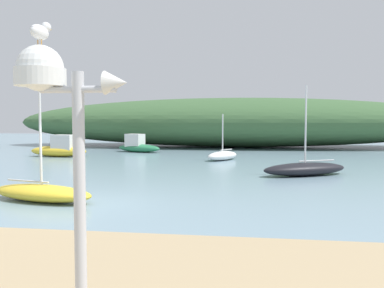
{
  "coord_description": "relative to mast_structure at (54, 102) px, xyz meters",
  "views": [
    {
      "loc": [
        5.18,
        -11.76,
        2.61
      ],
      "look_at": [
        2.62,
        6.32,
        1.51
      ],
      "focal_mm": 37.93,
      "sensor_mm": 36.0,
      "label": 1
    }
  ],
  "objects": [
    {
      "name": "ground_plane",
      "position": [
        -3.25,
        7.94,
        -2.78
      ],
      "size": [
        120.0,
        120.0,
        0.0
      ],
      "primitive_type": "plane",
      "color": "#7A99A8"
    },
    {
      "name": "distant_hill",
      "position": [
        0.42,
        35.63,
        -0.43
      ],
      "size": [
        43.48,
        10.91,
        4.71
      ],
      "primitive_type": "ellipsoid",
      "color": "#3D6038",
      "rests_on": "ground"
    },
    {
      "name": "mast_structure",
      "position": [
        0.0,
        0.0,
        0.0
      ],
      "size": [
        1.15,
        0.5,
        3.15
      ],
      "color": "silver",
      "rests_on": "beach_sand"
    },
    {
      "name": "seagull_on_radar",
      "position": [
        -0.14,
        0.02,
        0.71
      ],
      "size": [
        0.14,
        0.36,
        0.25
      ],
      "color": "orange",
      "rests_on": "mast_structure"
    },
    {
      "name": "motorboat_far_right",
      "position": [
        -11.3,
        23.12,
        -2.22
      ],
      "size": [
        4.29,
        1.66,
        1.55
      ],
      "color": "gold",
      "rests_on": "ground"
    },
    {
      "name": "motorboat_outer_mooring",
      "position": [
        -6.97,
        27.82,
        -2.27
      ],
      "size": [
        4.06,
        2.47,
        1.46
      ],
      "color": "#287A4C",
      "rests_on": "ground"
    },
    {
      "name": "sailboat_centre_water",
      "position": [
        -4.66,
        8.26,
        -2.5
      ],
      "size": [
        3.96,
        2.13,
        4.11
      ],
      "color": "gold",
      "rests_on": "ground"
    },
    {
      "name": "sailboat_near_shore",
      "position": [
        4.53,
        15.57,
        -2.47
      ],
      "size": [
        4.45,
        3.15,
        4.2
      ],
      "color": "black",
      "rests_on": "ground"
    },
    {
      "name": "sailboat_west_reach",
      "position": [
        0.24,
        22.21,
        -2.48
      ],
      "size": [
        2.38,
        2.96,
        2.97
      ],
      "color": "white",
      "rests_on": "ground"
    }
  ]
}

